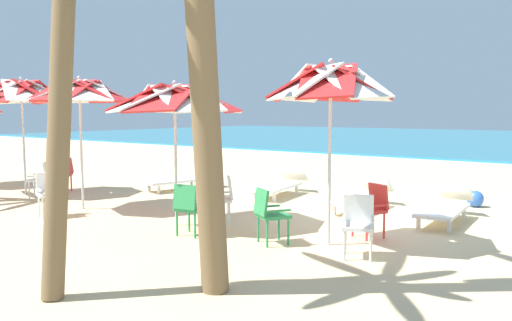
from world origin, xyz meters
TOP-DOWN VIEW (x-y plane):
  - ground_plane at (0.00, 0.00)m, footprint 80.00×80.00m
  - surf_foam at (0.00, 12.22)m, footprint 80.00×0.70m
  - beach_umbrella_0 at (0.27, -2.32)m, footprint 2.00×2.00m
  - plastic_chair_0 at (0.90, -2.62)m, footprint 0.58×0.60m
  - plastic_chair_1 at (0.60, -1.46)m, footprint 0.59×0.61m
  - plastic_chair_2 at (-0.49, -2.81)m, footprint 0.61×0.62m
  - beach_umbrella_1 at (-2.57, -2.72)m, footprint 2.41×2.41m
  - plastic_chair_3 at (-1.97, -2.15)m, footprint 0.63×0.63m
  - plastic_chair_4 at (-1.84, -3.16)m, footprint 0.51×0.53m
  - beach_umbrella_2 at (-5.24, -2.80)m, footprint 2.23×2.23m
  - plastic_chair_5 at (-5.12, -3.63)m, footprint 0.58×0.56m
  - beach_umbrella_3 at (-8.06, -2.46)m, footprint 2.32×2.32m
  - plastic_chair_6 at (-7.17, -2.55)m, footprint 0.63×0.63m
  - plastic_chair_7 at (-7.59, -1.68)m, footprint 0.63×0.63m
  - sun_lounger_0 at (1.24, 0.43)m, footprint 0.75×2.18m
  - sun_lounger_1 at (-0.49, 0.61)m, footprint 0.73×2.17m
  - sun_lounger_2 at (-2.84, 1.06)m, footprint 0.92×2.21m
  - sun_lounger_3 at (-5.48, 0.40)m, footprint 1.12×2.23m
  - beach_ball at (1.34, 2.30)m, footprint 0.36×0.36m

SIDE VIEW (x-z plane):
  - ground_plane at x=0.00m, z-range 0.00..0.00m
  - surf_foam at x=0.00m, z-range 0.00..0.01m
  - beach_ball at x=1.34m, z-range 0.00..0.36m
  - sun_lounger_0 at x=1.24m, z-range -0.03..0.59m
  - sun_lounger_1 at x=-0.49m, z-range -0.03..0.59m
  - sun_lounger_2 at x=-2.84m, z-range -0.03..0.59m
  - sun_lounger_3 at x=-5.48m, z-range -0.03..0.59m
  - plastic_chair_0 at x=0.90m, z-range 0.06..0.93m
  - plastic_chair_1 at x=0.60m, z-range 0.06..0.93m
  - plastic_chair_2 at x=-0.49m, z-range 0.06..0.93m
  - plastic_chair_3 at x=-1.97m, z-range 0.06..0.93m
  - plastic_chair_4 at x=-1.84m, z-range 0.06..0.93m
  - plastic_chair_5 at x=-5.12m, z-range 0.06..0.93m
  - plastic_chair_6 at x=-7.17m, z-range 0.06..0.93m
  - plastic_chair_7 at x=-7.59m, z-range 0.06..0.93m
  - beach_umbrella_1 at x=-2.57m, z-range 0.94..3.53m
  - beach_umbrella_0 at x=0.27m, z-range 1.01..3.83m
  - beach_umbrella_2 at x=-5.24m, z-range 1.04..3.81m
  - beach_umbrella_3 at x=-8.06m, z-range 1.04..3.93m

